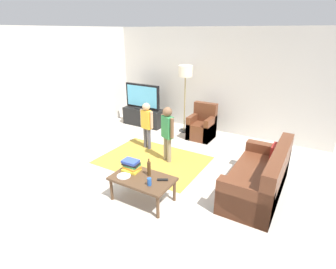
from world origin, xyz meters
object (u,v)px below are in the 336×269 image
(armchair, at_px, (202,127))
(tv_remote, at_px, (163,180))
(floor_lamp, at_px, (185,75))
(child_near_tv, at_px, (147,122))
(tv_stand, at_px, (144,117))
(tv, at_px, (142,97))
(child_center, at_px, (167,129))
(coffee_table, at_px, (142,180))
(bottle, at_px, (149,168))
(couch, at_px, (262,179))
(soda_can, at_px, (149,182))
(book_stack, at_px, (131,166))
(plate, at_px, (124,176))

(armchair, bearing_deg, tv_remote, -78.53)
(floor_lamp, height_order, child_near_tv, floor_lamp)
(tv_stand, distance_m, armchair, 1.88)
(tv, xyz_separation_m, armchair, (1.88, -0.02, -0.55))
(child_center, distance_m, coffee_table, 1.49)
(tv, relative_size, bottle, 3.68)
(couch, bearing_deg, soda_can, -137.54)
(couch, relative_size, book_stack, 5.92)
(tv_stand, distance_m, child_center, 2.44)
(child_near_tv, height_order, plate, child_near_tv)
(armchair, height_order, plate, armchair)
(plate, bearing_deg, tv_stand, 120.73)
(armchair, relative_size, coffee_table, 0.90)
(tv, bearing_deg, tv_remote, -49.59)
(tv_stand, height_order, plate, tv_stand)
(plate, bearing_deg, couch, 33.98)
(floor_lamp, height_order, book_stack, floor_lamp)
(couch, relative_size, child_near_tv, 1.64)
(couch, bearing_deg, coffee_table, -144.38)
(book_stack, bearing_deg, tv_remote, -0.16)
(child_center, bearing_deg, couch, -6.98)
(tv, height_order, coffee_table, tv)
(bottle, bearing_deg, book_stack, -176.97)
(tv, bearing_deg, plate, -59.10)
(coffee_table, bearing_deg, tv, 125.60)
(book_stack, distance_m, soda_can, 0.56)
(tv, xyz_separation_m, child_center, (1.77, -1.59, -0.13))
(book_stack, bearing_deg, soda_can, -23.28)
(bottle, xyz_separation_m, plate, (-0.33, -0.24, -0.12))
(tv, xyz_separation_m, couch, (3.76, -1.83, -0.56))
(armchair, xyz_separation_m, tv_remote, (0.58, -2.87, 0.13))
(child_near_tv, height_order, child_center, child_center)
(floor_lamp, distance_m, child_center, 2.01)
(couch, distance_m, floor_lamp, 3.44)
(book_stack, distance_m, tv_remote, 0.62)
(tv_stand, bearing_deg, plate, -59.27)
(book_stack, distance_m, bottle, 0.35)
(tv_stand, distance_m, plate, 3.65)
(floor_lamp, bearing_deg, child_near_tv, -99.25)
(armchair, relative_size, child_center, 0.76)
(armchair, distance_m, floor_lamp, 1.40)
(couch, xyz_separation_m, book_stack, (-1.91, -1.06, 0.22))
(soda_can, relative_size, plate, 0.55)
(armchair, height_order, child_center, child_center)
(tv_stand, distance_m, coffee_table, 3.70)
(book_stack, height_order, tv_remote, book_stack)
(floor_lamp, relative_size, plate, 8.09)
(child_near_tv, height_order, bottle, child_near_tv)
(armchair, relative_size, book_stack, 2.96)
(plate, bearing_deg, child_near_tv, 114.37)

